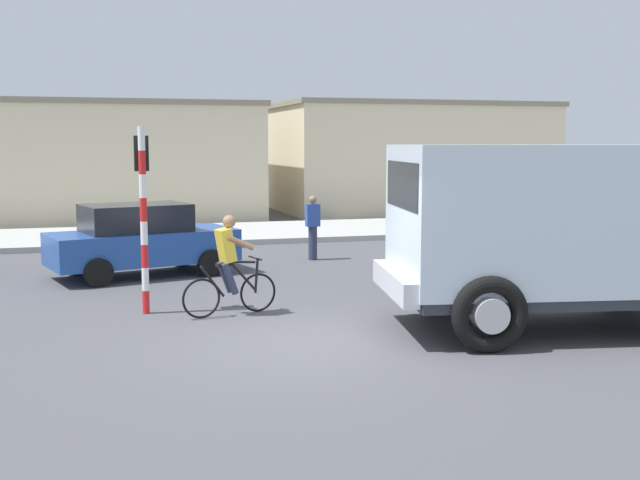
{
  "coord_description": "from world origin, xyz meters",
  "views": [
    {
      "loc": [
        -2.9,
        -10.78,
        2.92
      ],
      "look_at": [
        0.95,
        2.5,
        1.2
      ],
      "focal_mm": 43.73,
      "sensor_mm": 36.0,
      "label": 1
    }
  ],
  "objects_px": {
    "truck_foreground": "(563,224)",
    "pedestrian_near_kerb": "(313,226)",
    "cyclist": "(229,265)",
    "traffic_light_pole": "(143,194)",
    "car_red_near": "(141,239)"
  },
  "relations": [
    {
      "from": "pedestrian_near_kerb",
      "to": "truck_foreground",
      "type": "bearing_deg",
      "value": -77.7
    },
    {
      "from": "cyclist",
      "to": "pedestrian_near_kerb",
      "type": "height_order",
      "value": "cyclist"
    },
    {
      "from": "traffic_light_pole",
      "to": "car_red_near",
      "type": "distance_m",
      "value": 4.07
    },
    {
      "from": "traffic_light_pole",
      "to": "pedestrian_near_kerb",
      "type": "xyz_separation_m",
      "value": [
        4.44,
        5.13,
        -1.22
      ]
    },
    {
      "from": "cyclist",
      "to": "car_red_near",
      "type": "xyz_separation_m",
      "value": [
        -1.21,
        4.48,
        -0.05
      ]
    },
    {
      "from": "cyclist",
      "to": "pedestrian_near_kerb",
      "type": "bearing_deg",
      "value": 61.8
    },
    {
      "from": "truck_foreground",
      "to": "cyclist",
      "type": "distance_m",
      "value": 5.49
    },
    {
      "from": "traffic_light_pole",
      "to": "cyclist",
      "type": "bearing_deg",
      "value": -24.08
    },
    {
      "from": "truck_foreground",
      "to": "cyclist",
      "type": "relative_size",
      "value": 3.35
    },
    {
      "from": "car_red_near",
      "to": "pedestrian_near_kerb",
      "type": "distance_m",
      "value": 4.47
    },
    {
      "from": "truck_foreground",
      "to": "traffic_light_pole",
      "type": "height_order",
      "value": "traffic_light_pole"
    },
    {
      "from": "truck_foreground",
      "to": "pedestrian_near_kerb",
      "type": "distance_m",
      "value": 8.4
    },
    {
      "from": "truck_foreground",
      "to": "pedestrian_near_kerb",
      "type": "relative_size",
      "value": 3.55
    },
    {
      "from": "truck_foreground",
      "to": "pedestrian_near_kerb",
      "type": "xyz_separation_m",
      "value": [
        -1.78,
        8.17,
        -0.82
      ]
    },
    {
      "from": "truck_foreground",
      "to": "cyclist",
      "type": "xyz_separation_m",
      "value": [
        -4.86,
        2.43,
        -0.8
      ]
    }
  ]
}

